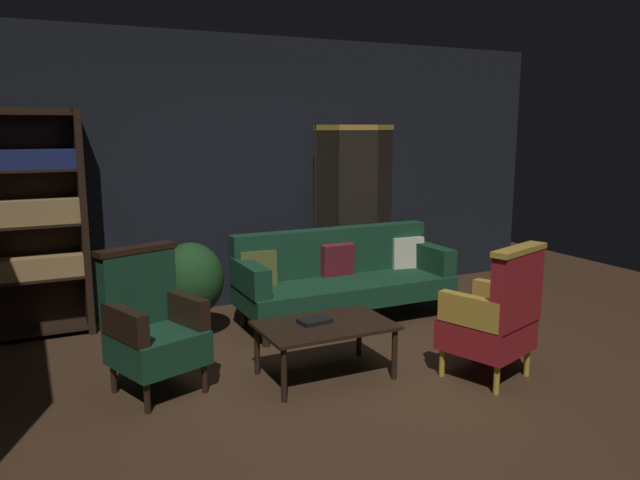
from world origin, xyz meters
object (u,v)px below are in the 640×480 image
folding_screen (358,206)px  bookshelf (32,221)px  armchair_gilt_accent (495,316)px  armchair_wing_left (152,325)px  velvet_couch (341,274)px  coffee_table (325,330)px  book_black_cloth (315,321)px  potted_plant (191,283)px

folding_screen → bookshelf: size_ratio=0.93×
armchair_gilt_accent → armchair_wing_left: (-2.35, 0.91, 0.00)m
armchair_gilt_accent → bookshelf: bearing=140.1°
bookshelf → velvet_couch: (2.70, -0.74, -0.61)m
armchair_wing_left → coffee_table: bearing=-14.8°
bookshelf → velvet_couch: bookshelf is taller
folding_screen → book_black_cloth: folding_screen is taller
folding_screen → potted_plant: (-2.13, -0.78, -0.48)m
bookshelf → armchair_wing_left: size_ratio=1.97×
velvet_couch → armchair_gilt_accent: armchair_gilt_accent is taller
coffee_table → book_black_cloth: book_black_cloth is taller
folding_screen → coffee_table: size_ratio=1.90×
coffee_table → armchair_gilt_accent: 1.27m
velvet_couch → book_black_cloth: velvet_couch is taller
velvet_couch → book_black_cloth: 1.43m
folding_screen → velvet_couch: bearing=-127.5°
potted_plant → book_black_cloth: bearing=-63.7°
armchair_gilt_accent → book_black_cloth: armchair_gilt_accent is taller
potted_plant → armchair_gilt_accent: bearing=-46.4°
coffee_table → armchair_wing_left: armchair_wing_left is taller
armchair_wing_left → velvet_couch: bearing=24.1°
bookshelf → armchair_gilt_accent: bearing=-39.9°
velvet_couch → armchair_wing_left: armchair_wing_left is taller
folding_screen → bookshelf: 3.37m
velvet_couch → armchair_gilt_accent: bearing=-79.2°
armchair_gilt_accent → potted_plant: bearing=133.6°
coffee_table → potted_plant: potted_plant is taller
armchair_wing_left → potted_plant: size_ratio=1.19×
folding_screen → potted_plant: folding_screen is taller
folding_screen → armchair_wing_left: bearing=-146.5°
bookshelf → folding_screen: bearing=2.3°
folding_screen → book_black_cloth: 2.60m
coffee_table → potted_plant: 1.49m
folding_screen → velvet_couch: folding_screen is taller
velvet_couch → book_black_cloth: bearing=-125.9°
velvet_couch → armchair_gilt_accent: (0.35, -1.80, 0.04)m
velvet_couch → armchair_wing_left: size_ratio=2.04×
velvet_couch → bookshelf: bearing=164.7°
bookshelf → velvet_couch: size_ratio=0.97×
bookshelf → coffee_table: bearing=-45.5°
bookshelf → armchair_gilt_accent: (3.05, -2.54, -0.57)m
velvet_couch → armchair_wing_left: bearing=-155.9°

